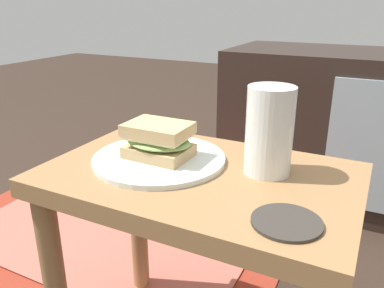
{
  "coord_description": "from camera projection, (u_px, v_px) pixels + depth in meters",
  "views": [
    {
      "loc": [
        0.28,
        -0.58,
        0.75
      ],
      "look_at": [
        -0.01,
        0.0,
        0.51
      ],
      "focal_mm": 36.28,
      "sensor_mm": 36.0,
      "label": 1
    }
  ],
  "objects": [
    {
      "name": "side_table",
      "position": [
        199.0,
        215.0,
        0.73
      ],
      "size": [
        0.56,
        0.36,
        0.46
      ],
      "color": "olive",
      "rests_on": "ground"
    },
    {
      "name": "tv_cabinet",
      "position": [
        356.0,
        130.0,
        1.47
      ],
      "size": [
        0.96,
        0.46,
        0.58
      ],
      "color": "black",
      "rests_on": "ground"
    },
    {
      "name": "area_rug",
      "position": [
        115.0,
        229.0,
        1.35
      ],
      "size": [
        1.15,
        0.78,
        0.01
      ],
      "color": "maroon",
      "rests_on": "ground"
    },
    {
      "name": "plate",
      "position": [
        159.0,
        159.0,
        0.74
      ],
      "size": [
        0.25,
        0.25,
        0.01
      ],
      "primitive_type": "cylinder",
      "color": "silver",
      "rests_on": "side_table"
    },
    {
      "name": "sandwich_front",
      "position": [
        159.0,
        140.0,
        0.73
      ],
      "size": [
        0.13,
        0.1,
        0.07
      ],
      "color": "tan",
      "rests_on": "plate"
    },
    {
      "name": "beer_glass",
      "position": [
        269.0,
        133.0,
        0.67
      ],
      "size": [
        0.08,
        0.08,
        0.16
      ],
      "color": "silver",
      "rests_on": "side_table"
    },
    {
      "name": "coaster",
      "position": [
        287.0,
        222.0,
        0.54
      ],
      "size": [
        0.1,
        0.1,
        0.01
      ],
      "primitive_type": "cylinder",
      "color": "#332D28",
      "rests_on": "side_table"
    }
  ]
}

